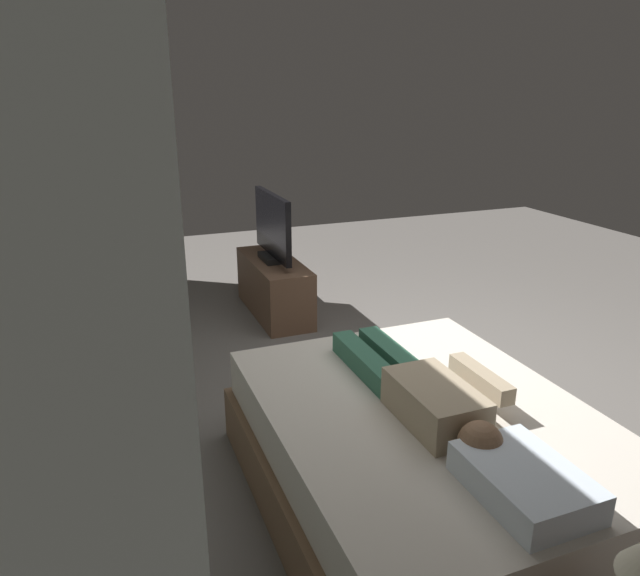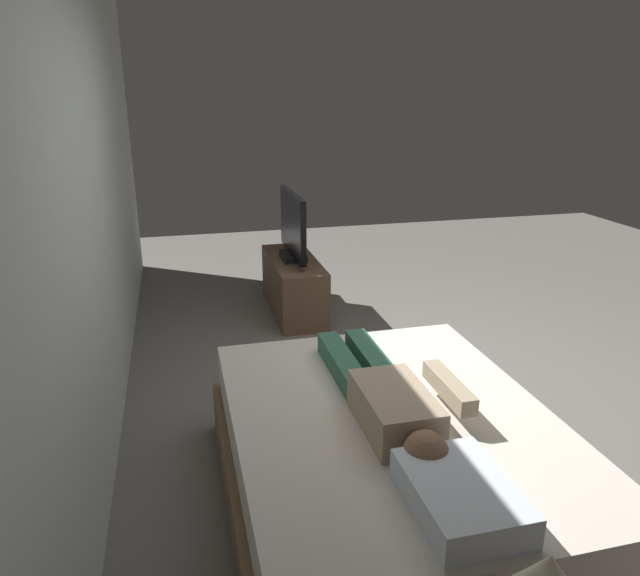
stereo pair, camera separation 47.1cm
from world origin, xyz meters
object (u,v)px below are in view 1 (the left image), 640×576
Objects in this scene: pillow at (524,481)px; tv at (273,229)px; person at (422,391)px; tv_stand at (274,287)px; bed at (425,460)px; remote at (475,376)px.

pillow is 3.39m from tv.
person is 1.15× the size of tv_stand.
bed is at bearing -0.00° from pillow.
tv_stand is (2.71, -0.12, -0.37)m from person.
tv is at bearing -165.96° from tv_stand.
pillow reaches higher than tv_stand.
person is at bearing 177.56° from tv.
tv_stand is at bearing -1.61° from pillow.
person is at bearing 110.47° from remote.
person reaches higher than remote.
pillow is 3.41m from tv_stand.
pillow is 0.91m from remote.
tv is (2.71, -0.12, 0.16)m from person.
tv is at bearing -1.61° from pillow.
remote is (0.83, -0.38, -0.05)m from pillow.
remote is 0.14× the size of tv_stand.
tv reaches higher than person.
pillow is at bearing -178.30° from person.
remote is (0.18, -0.38, 0.29)m from bed.
remote is 2.59m from tv_stand.
person reaches higher than tv_stand.
person is 1.43× the size of tv.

